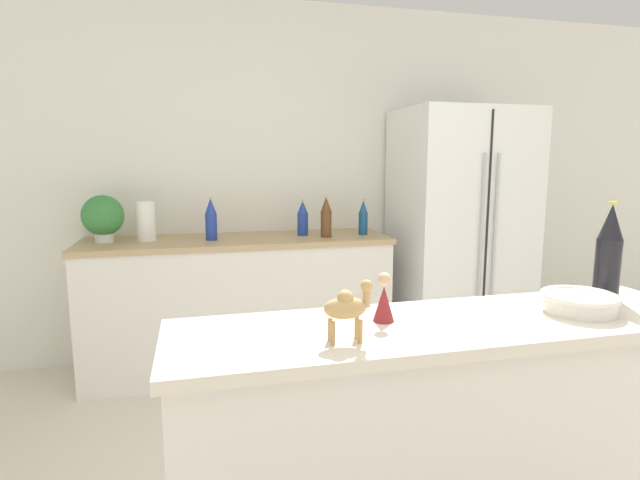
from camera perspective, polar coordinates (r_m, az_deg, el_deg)
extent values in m
cube|color=silver|center=(3.78, -1.70, 6.73)|extent=(8.00, 0.06, 2.55)
cube|color=silver|center=(3.51, -9.18, -7.43)|extent=(2.01, 0.60, 0.88)
cube|color=tan|center=(3.41, -9.36, -0.06)|extent=(2.04, 0.63, 0.03)
cube|color=white|center=(3.83, 15.60, 0.72)|extent=(0.90, 0.71, 1.79)
cube|color=black|center=(3.52, 18.49, -0.09)|extent=(0.01, 0.01, 1.72)
cylinder|color=#B2B5BA|center=(3.47, 18.01, 1.30)|extent=(0.02, 0.02, 0.99)
cylinder|color=#B2B5BA|center=(3.52, 19.39, 1.34)|extent=(0.02, 0.02, 0.99)
cube|color=beige|center=(1.78, 14.16, -24.18)|extent=(1.65, 0.41, 0.91)
cube|color=beige|center=(1.57, 14.82, -9.50)|extent=(1.69, 0.45, 0.03)
cylinder|color=silver|center=(3.47, -23.43, 0.38)|extent=(0.11, 0.11, 0.07)
sphere|color=#387F3D|center=(3.46, -23.57, 2.58)|extent=(0.26, 0.26, 0.26)
cylinder|color=white|center=(3.42, -19.26, 2.03)|extent=(0.12, 0.12, 0.25)
cylinder|color=navy|center=(3.48, -1.99, 1.81)|extent=(0.08, 0.08, 0.16)
cone|color=navy|center=(3.47, -2.00, 3.80)|extent=(0.07, 0.07, 0.09)
cylinder|color=gold|center=(3.46, -2.00, 4.59)|extent=(0.03, 0.03, 0.01)
cylinder|color=brown|center=(3.40, 0.70, 1.83)|extent=(0.07, 0.07, 0.18)
cone|color=brown|center=(3.39, 0.71, 4.15)|extent=(0.07, 0.07, 0.10)
cylinder|color=gold|center=(3.38, 0.71, 5.06)|extent=(0.03, 0.03, 0.01)
cylinder|color=navy|center=(3.53, 4.94, 1.89)|extent=(0.06, 0.06, 0.16)
cone|color=navy|center=(3.51, 4.97, 3.86)|extent=(0.06, 0.06, 0.09)
cylinder|color=gold|center=(3.51, 4.98, 4.64)|extent=(0.02, 0.02, 0.01)
cylinder|color=navy|center=(3.34, -12.32, 1.49)|extent=(0.08, 0.08, 0.18)
cone|color=navy|center=(3.33, -12.40, 3.84)|extent=(0.07, 0.07, 0.10)
cylinder|color=gold|center=(3.32, -12.43, 4.76)|extent=(0.03, 0.03, 0.01)
cylinder|color=black|center=(1.98, 29.99, -2.91)|extent=(0.08, 0.08, 0.21)
cone|color=black|center=(1.96, 30.36, 1.84)|extent=(0.08, 0.08, 0.12)
cylinder|color=gold|center=(1.95, 30.51, 3.69)|extent=(0.03, 0.03, 0.01)
cylinder|color=white|center=(1.79, 27.52, -6.50)|extent=(0.22, 0.22, 0.05)
torus|color=white|center=(1.78, 27.58, -5.69)|extent=(0.23, 0.23, 0.02)
ellipsoid|color=tan|center=(1.32, 2.90, -7.77)|extent=(0.12, 0.07, 0.06)
sphere|color=tan|center=(1.31, 2.91, -6.66)|extent=(0.04, 0.04, 0.04)
cylinder|color=tan|center=(1.33, 5.34, -6.42)|extent=(0.02, 0.02, 0.06)
sphere|color=tan|center=(1.32, 5.35, -5.22)|extent=(0.03, 0.03, 0.03)
cylinder|color=tan|center=(1.36, 4.23, -9.91)|extent=(0.01, 0.01, 0.06)
cylinder|color=tan|center=(1.33, 4.63, -10.39)|extent=(0.01, 0.01, 0.06)
cylinder|color=tan|center=(1.35, 1.16, -10.12)|extent=(0.01, 0.01, 0.06)
cylinder|color=tan|center=(1.31, 1.48, -10.61)|extent=(0.01, 0.01, 0.06)
cone|color=maroon|center=(1.51, 7.30, -7.22)|extent=(0.06, 0.06, 0.11)
sphere|color=tan|center=(1.49, 7.36, -4.47)|extent=(0.04, 0.04, 0.04)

